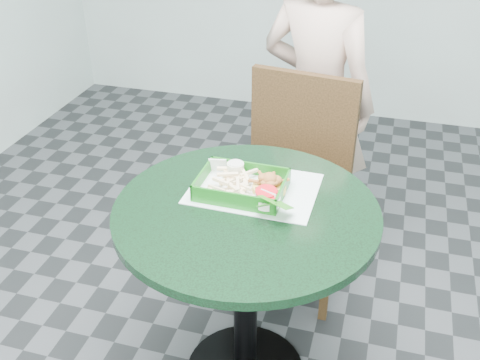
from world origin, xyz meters
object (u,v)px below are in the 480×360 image
(food_basket, at_px, (242,193))
(dining_chair, at_px, (296,170))
(sauce_ramekin, at_px, (235,172))
(diner_person, at_px, (316,103))
(cafe_table, at_px, (246,255))
(crab_sandwich, at_px, (269,187))

(food_basket, bearing_deg, dining_chair, 82.62)
(food_basket, height_order, sauce_ramekin, sauce_ramekin)
(diner_person, bearing_deg, cafe_table, 102.51)
(cafe_table, distance_m, dining_chair, 0.67)
(cafe_table, height_order, crab_sandwich, crab_sandwich)
(cafe_table, bearing_deg, crab_sandwich, 60.72)
(sauce_ramekin, bearing_deg, diner_person, 79.19)
(cafe_table, height_order, diner_person, diner_person)
(crab_sandwich, distance_m, sauce_ramekin, 0.15)
(dining_chair, height_order, crab_sandwich, dining_chair)
(diner_person, distance_m, food_basket, 0.86)
(cafe_table, xyz_separation_m, food_basket, (-0.04, 0.08, 0.19))
(crab_sandwich, bearing_deg, food_basket, -172.54)
(crab_sandwich, xyz_separation_m, sauce_ramekin, (-0.13, 0.06, 0.00))
(dining_chair, bearing_deg, cafe_table, -85.34)
(diner_person, xyz_separation_m, sauce_ramekin, (-0.15, -0.79, 0.06))
(dining_chair, distance_m, sauce_ramekin, 0.59)
(diner_person, relative_size, food_basket, 5.29)
(dining_chair, distance_m, diner_person, 0.34)
(diner_person, xyz_separation_m, crab_sandwich, (-0.02, -0.85, 0.06))
(dining_chair, bearing_deg, sauce_ramekin, -95.15)
(dining_chair, height_order, sauce_ramekin, dining_chair)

